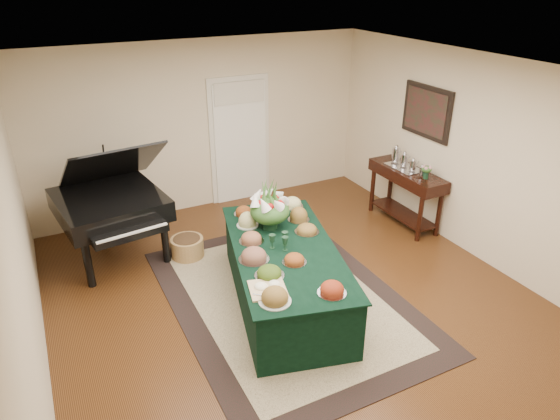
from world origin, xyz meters
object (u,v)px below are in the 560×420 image
floral_centerpiece (270,206)px  buffet_table (285,275)px  mahogany_sideboard (406,182)px  grand_piano (111,204)px

floral_centerpiece → buffet_table: bearing=-97.0°
mahogany_sideboard → buffet_table: bearing=-158.8°
floral_centerpiece → mahogany_sideboard: (2.54, 0.48, -0.35)m
mahogany_sideboard → floral_centerpiece: bearing=-169.2°
grand_piano → mahogany_sideboard: (4.20, -0.97, -0.12)m
grand_piano → floral_centerpiece: bearing=-41.3°
buffet_table → floral_centerpiece: bearing=83.0°
floral_centerpiece → grand_piano: grand_piano is taller
buffet_table → mahogany_sideboard: size_ratio=1.96×
buffet_table → grand_piano: grand_piano is taller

